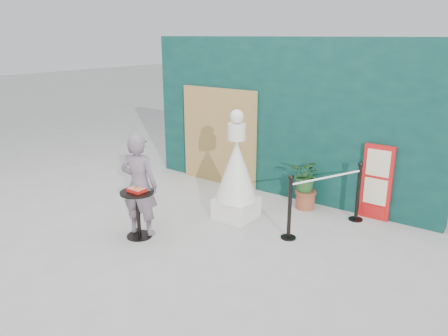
% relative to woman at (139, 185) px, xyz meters
% --- Properties ---
extents(ground, '(60.00, 60.00, 0.00)m').
position_rel_woman_xyz_m(ground, '(0.88, -0.19, -0.81)').
color(ground, '#ADAAA5').
rests_on(ground, ground).
extents(back_wall, '(6.00, 0.30, 3.00)m').
position_rel_woman_xyz_m(back_wall, '(0.88, 2.96, 0.69)').
color(back_wall, '#0A2F2D').
rests_on(back_wall, ground).
extents(bamboo_fence, '(1.80, 0.08, 2.00)m').
position_rel_woman_xyz_m(bamboo_fence, '(-0.52, 2.75, 0.19)').
color(bamboo_fence, tan).
rests_on(bamboo_fence, ground).
extents(woman, '(0.68, 0.54, 1.62)m').
position_rel_woman_xyz_m(woman, '(0.00, 0.00, 0.00)').
color(woman, slate).
rests_on(woman, ground).
extents(menu_board, '(0.50, 0.07, 1.30)m').
position_rel_woman_xyz_m(menu_board, '(2.78, 2.76, -0.16)').
color(menu_board, red).
rests_on(menu_board, ground).
extents(statue, '(0.73, 0.73, 1.88)m').
position_rel_woman_xyz_m(statue, '(0.84, 1.42, -0.04)').
color(statue, silver).
rests_on(statue, ground).
extents(cafe_table, '(0.52, 0.52, 0.75)m').
position_rel_woman_xyz_m(cafe_table, '(0.04, -0.10, -0.31)').
color(cafe_table, black).
rests_on(cafe_table, ground).
extents(food_basket, '(0.26, 0.19, 0.11)m').
position_rel_woman_xyz_m(food_basket, '(0.04, -0.09, -0.02)').
color(food_basket, red).
rests_on(food_basket, cafe_table).
extents(planter, '(0.56, 0.48, 0.95)m').
position_rel_woman_xyz_m(planter, '(1.62, 2.50, -0.26)').
color(planter, brown).
rests_on(planter, ground).
extents(stanchion_barrier, '(0.84, 1.54, 1.03)m').
position_rel_woman_xyz_m(stanchion_barrier, '(2.26, 1.88, -0.32)').
color(stanchion_barrier, black).
rests_on(stanchion_barrier, ground).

